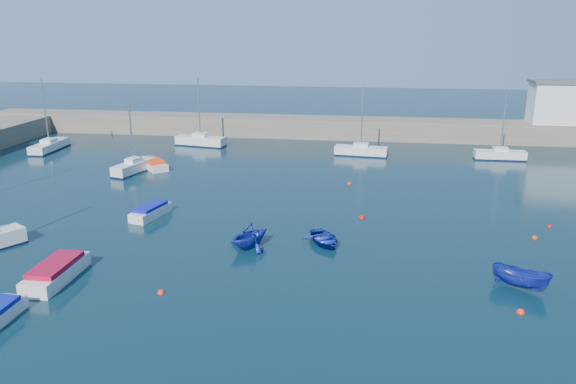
# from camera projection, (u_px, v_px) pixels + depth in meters

# --- Properties ---
(ground) EXTENTS (220.00, 220.00, 0.00)m
(ground) POSITION_uv_depth(u_px,v_px,m) (275.00, 291.00, 31.81)
(ground) COLOR #0B242F
(ground) RESTS_ON ground
(back_wall) EXTENTS (96.00, 4.50, 2.60)m
(back_wall) POSITION_uv_depth(u_px,v_px,m) (331.00, 128.00, 75.06)
(back_wall) COLOR #6E6354
(back_wall) RESTS_ON ground
(harbor_office) EXTENTS (10.00, 4.00, 5.00)m
(harbor_office) POSITION_uv_depth(u_px,v_px,m) (573.00, 104.00, 69.86)
(harbor_office) COLOR silver
(harbor_office) RESTS_ON back_wall
(sailboat_3) EXTENTS (2.89, 5.66, 7.36)m
(sailboat_3) POSITION_uv_depth(u_px,v_px,m) (134.00, 167.00, 57.23)
(sailboat_3) COLOR silver
(sailboat_3) RESTS_ON ground
(sailboat_4) EXTENTS (2.10, 6.70, 8.65)m
(sailboat_4) POSITION_uv_depth(u_px,v_px,m) (49.00, 146.00, 67.35)
(sailboat_4) COLOR silver
(sailboat_4) RESTS_ON ground
(sailboat_5) EXTENTS (6.51, 2.89, 8.40)m
(sailboat_5) POSITION_uv_depth(u_px,v_px,m) (201.00, 141.00, 69.99)
(sailboat_5) COLOR silver
(sailboat_5) RESTS_ON ground
(sailboat_6) EXTENTS (6.13, 2.31, 7.93)m
(sailboat_6) POSITION_uv_depth(u_px,v_px,m) (361.00, 151.00, 64.71)
(sailboat_6) COLOR silver
(sailboat_6) RESTS_ON ground
(sailboat_7) EXTENTS (5.56, 1.62, 7.38)m
(sailboat_7) POSITION_uv_depth(u_px,v_px,m) (500.00, 155.00, 62.82)
(sailboat_7) COLOR silver
(sailboat_7) RESTS_ON ground
(motorboat_0) EXTENTS (1.79, 5.08, 1.14)m
(motorboat_0) POSITION_uv_depth(u_px,v_px,m) (56.00, 272.00, 33.09)
(motorboat_0) COLOR silver
(motorboat_0) RESTS_ON ground
(motorboat_1) EXTENTS (2.26, 4.16, 0.97)m
(motorboat_1) POSITION_uv_depth(u_px,v_px,m) (151.00, 211.00, 44.08)
(motorboat_1) COLOR silver
(motorboat_1) RESTS_ON ground
(motorboat_2) EXTENTS (4.43, 4.70, 0.99)m
(motorboat_2) POSITION_uv_depth(u_px,v_px,m) (153.00, 164.00, 59.08)
(motorboat_2) COLOR silver
(motorboat_2) RESTS_ON ground
(dinghy_center) EXTENTS (3.73, 4.18, 0.71)m
(dinghy_center) POSITION_uv_depth(u_px,v_px,m) (324.00, 239.00, 38.64)
(dinghy_center) COLOR #16259B
(dinghy_center) RESTS_ON ground
(dinghy_left) EXTENTS (4.22, 4.33, 1.74)m
(dinghy_left) POSITION_uv_depth(u_px,v_px,m) (249.00, 236.00, 37.83)
(dinghy_left) COLOR #16259B
(dinghy_left) RESTS_ON ground
(dinghy_right) EXTENTS (3.50, 2.73, 1.28)m
(dinghy_right) POSITION_uv_depth(u_px,v_px,m) (521.00, 278.00, 32.00)
(dinghy_right) COLOR #16259B
(dinghy_right) RESTS_ON ground
(buoy_0) EXTENTS (0.42, 0.42, 0.42)m
(buoy_0) POSITION_uv_depth(u_px,v_px,m) (161.00, 293.00, 31.61)
(buoy_0) COLOR #FF2D0D
(buoy_0) RESTS_ON ground
(buoy_1) EXTENTS (0.50, 0.50, 0.50)m
(buoy_1) POSITION_uv_depth(u_px,v_px,m) (362.00, 218.00, 43.89)
(buoy_1) COLOR #B40F0D
(buoy_1) RESTS_ON ground
(buoy_2) EXTENTS (0.41, 0.41, 0.41)m
(buoy_2) POSITION_uv_depth(u_px,v_px,m) (535.00, 238.00, 39.74)
(buoy_2) COLOR #FF2D0D
(buoy_2) RESTS_ON ground
(buoy_3) EXTENTS (0.39, 0.39, 0.39)m
(buoy_3) POSITION_uv_depth(u_px,v_px,m) (349.00, 184.00, 53.28)
(buoy_3) COLOR #FF2D0D
(buoy_3) RESTS_ON ground
(buoy_4) EXTENTS (0.40, 0.40, 0.40)m
(buoy_4) POSITION_uv_depth(u_px,v_px,m) (549.00, 227.00, 41.94)
(buoy_4) COLOR #B40F0D
(buoy_4) RESTS_ON ground
(buoy_5) EXTENTS (0.44, 0.44, 0.44)m
(buoy_5) POSITION_uv_depth(u_px,v_px,m) (520.00, 313.00, 29.46)
(buoy_5) COLOR #FF2D0D
(buoy_5) RESTS_ON ground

